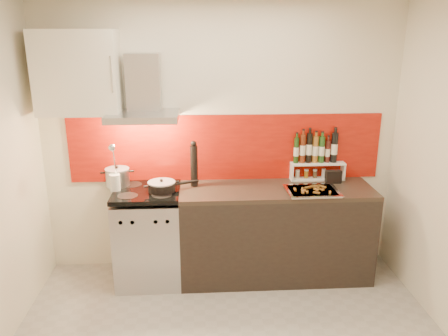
{
  "coord_description": "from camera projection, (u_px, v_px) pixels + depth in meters",
  "views": [
    {
      "loc": [
        -0.22,
        -2.68,
        2.27
      ],
      "look_at": [
        0.0,
        0.95,
        1.15
      ],
      "focal_mm": 35.0,
      "sensor_mm": 36.0,
      "label": 1
    }
  ],
  "objects": [
    {
      "name": "backsplash",
      "position": [
        226.0,
        148.0,
        4.21
      ],
      "size": [
        3.0,
        0.02,
        0.64
      ],
      "primitive_type": "cube",
      "color": "maroon",
      "rests_on": "back_wall"
    },
    {
      "name": "saute_pan",
      "position": [
        162.0,
        186.0,
        3.94
      ],
      "size": [
        0.46,
        0.28,
        0.11
      ],
      "color": "black",
      "rests_on": "range_stove"
    },
    {
      "name": "step_shelf",
      "position": [
        316.0,
        157.0,
        4.24
      ],
      "size": [
        0.53,
        0.14,
        0.47
      ],
      "color": "white",
      "rests_on": "counter"
    },
    {
      "name": "utensil_jar",
      "position": [
        115.0,
        177.0,
        3.92
      ],
      "size": [
        0.1,
        0.14,
        0.46
      ],
      "color": "silver",
      "rests_on": "range_stove"
    },
    {
      "name": "baking_tray",
      "position": [
        312.0,
        191.0,
        3.94
      ],
      "size": [
        0.48,
        0.37,
        0.03
      ],
      "color": "silver",
      "rests_on": "counter"
    },
    {
      "name": "back_wall",
      "position": [
        221.0,
        139.0,
        4.2
      ],
      "size": [
        3.4,
        0.02,
        2.6
      ],
      "primitive_type": "cube",
      "color": "silver",
      "rests_on": "ground"
    },
    {
      "name": "stock_pot",
      "position": [
        118.0,
        177.0,
        4.07
      ],
      "size": [
        0.22,
        0.22,
        0.19
      ],
      "color": "#B7B7BA",
      "rests_on": "range_stove"
    },
    {
      "name": "pepper_mill",
      "position": [
        194.0,
        164.0,
        4.05
      ],
      "size": [
        0.07,
        0.07,
        0.44
      ],
      "color": "black",
      "rests_on": "counter"
    },
    {
      "name": "range_hood",
      "position": [
        143.0,
        96.0,
        3.87
      ],
      "size": [
        0.62,
        0.5,
        0.61
      ],
      "color": "#B7B7BA",
      "rests_on": "back_wall"
    },
    {
      "name": "range_stove",
      "position": [
        149.0,
        236.0,
        4.12
      ],
      "size": [
        0.6,
        0.6,
        0.91
      ],
      "color": "#B7B7BA",
      "rests_on": "ground"
    },
    {
      "name": "upper_cabinet",
      "position": [
        78.0,
        73.0,
        3.76
      ],
      "size": [
        0.7,
        0.35,
        0.72
      ],
      "primitive_type": "cube",
      "color": "white",
      "rests_on": "back_wall"
    },
    {
      "name": "counter",
      "position": [
        275.0,
        232.0,
        4.19
      ],
      "size": [
        1.8,
        0.6,
        0.9
      ],
      "color": "black",
      "rests_on": "ground"
    },
    {
      "name": "caddy_box",
      "position": [
        333.0,
        177.0,
        4.18
      ],
      "size": [
        0.15,
        0.07,
        0.13
      ],
      "primitive_type": "cube",
      "rotation": [
        0.0,
        0.0,
        0.04
      ],
      "color": "black",
      "rests_on": "counter"
    }
  ]
}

